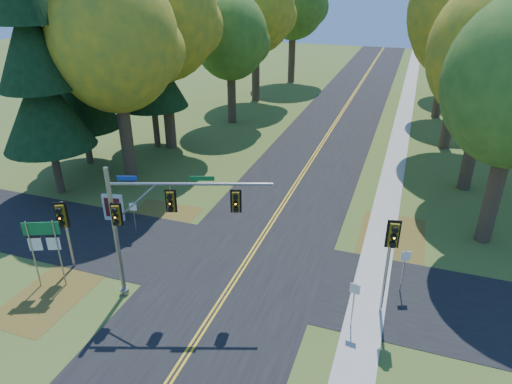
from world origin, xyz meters
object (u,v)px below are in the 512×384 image
(traffic_mast, at_px, (153,217))
(route_sign_cluster, at_px, (43,241))
(east_signal_pole, at_px, (391,245))
(info_kiosk, at_px, (113,208))

(traffic_mast, relative_size, route_sign_cluster, 1.90)
(route_sign_cluster, bearing_deg, east_signal_pole, -11.99)
(east_signal_pole, xyz_separation_m, info_kiosk, (-15.68, 3.31, -2.70))
(traffic_mast, bearing_deg, route_sign_cluster, 172.71)
(traffic_mast, xyz_separation_m, route_sign_cluster, (-5.16, -1.05, -1.59))
(traffic_mast, height_order, east_signal_pole, traffic_mast)
(route_sign_cluster, xyz_separation_m, info_kiosk, (-0.94, 6.23, -1.59))
(info_kiosk, bearing_deg, traffic_mast, -51.24)
(east_signal_pole, distance_m, info_kiosk, 16.25)
(traffic_mast, distance_m, info_kiosk, 8.61)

